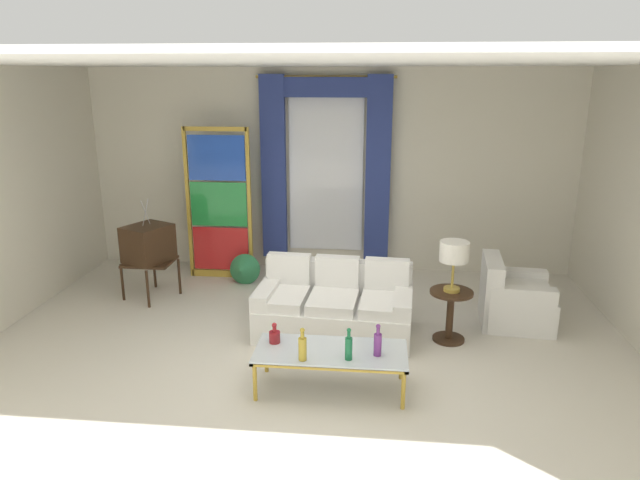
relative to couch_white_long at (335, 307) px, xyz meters
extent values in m
plane|color=silver|center=(-0.28, -0.71, -0.30)|extent=(16.00, 16.00, 0.00)
cube|color=silver|center=(-0.28, 2.35, 1.20)|extent=(8.00, 0.12, 3.00)
cube|color=white|center=(-0.28, 0.09, 2.72)|extent=(8.00, 7.60, 0.04)
cube|color=white|center=(-0.32, 2.27, 1.25)|extent=(1.10, 0.02, 2.50)
cylinder|color=gold|center=(-0.32, 2.19, 2.56)|extent=(2.00, 0.04, 0.04)
cube|color=navy|center=(-1.09, 2.17, 1.25)|extent=(0.36, 0.12, 2.70)
cube|color=navy|center=(0.45, 2.17, 1.25)|extent=(0.36, 0.12, 2.70)
cube|color=navy|center=(-0.32, 2.17, 2.42)|extent=(1.80, 0.10, 0.28)
cube|color=white|center=(-0.01, -0.09, -0.11)|extent=(1.79, 1.01, 0.38)
cube|color=white|center=(0.02, 0.28, 0.09)|extent=(1.75, 0.31, 0.78)
cube|color=white|center=(0.77, -0.14, -0.02)|extent=(0.25, 0.87, 0.56)
cube|color=white|center=(-0.78, -0.04, -0.02)|extent=(0.25, 0.87, 0.56)
cube|color=white|center=(0.57, -0.18, 0.14)|extent=(0.58, 0.77, 0.12)
cube|color=white|center=(0.59, 0.14, 0.36)|extent=(0.52, 0.17, 0.40)
cube|color=white|center=(-0.01, -0.14, 0.14)|extent=(0.58, 0.77, 0.12)
cube|color=white|center=(0.01, 0.18, 0.36)|extent=(0.52, 0.17, 0.40)
cube|color=white|center=(-0.59, -0.10, 0.14)|extent=(0.58, 0.77, 0.12)
cube|color=white|center=(-0.57, 0.22, 0.36)|extent=(0.52, 0.17, 0.40)
cube|color=silver|center=(0.06, -1.30, 0.10)|extent=(1.43, 0.62, 0.02)
cube|color=gold|center=(0.06, -1.01, 0.08)|extent=(1.43, 0.04, 0.03)
cube|color=gold|center=(0.06, -1.59, 0.08)|extent=(1.43, 0.04, 0.03)
cube|color=gold|center=(-0.63, -1.30, 0.08)|extent=(0.04, 0.62, 0.03)
cube|color=gold|center=(0.76, -1.30, 0.08)|extent=(0.04, 0.62, 0.03)
cylinder|color=gold|center=(-0.61, -1.03, -0.11)|extent=(0.04, 0.04, 0.38)
cylinder|color=gold|center=(0.74, -1.03, -0.11)|extent=(0.04, 0.04, 0.38)
cylinder|color=gold|center=(-0.61, -1.57, -0.11)|extent=(0.04, 0.04, 0.38)
cylinder|color=gold|center=(0.74, -1.57, -0.11)|extent=(0.04, 0.04, 0.38)
cylinder|color=#196B3D|center=(0.24, -1.46, 0.21)|extent=(0.07, 0.07, 0.21)
cylinder|color=#196B3D|center=(0.24, -1.46, 0.35)|extent=(0.03, 0.03, 0.06)
sphere|color=#196B3D|center=(0.24, -1.46, 0.40)|extent=(0.04, 0.04, 0.04)
cylinder|color=maroon|center=(-0.49, -1.19, 0.16)|extent=(0.11, 0.11, 0.11)
cylinder|color=maroon|center=(-0.49, -1.19, 0.24)|extent=(0.04, 0.04, 0.05)
sphere|color=maroon|center=(-0.49, -1.19, 0.29)|extent=(0.05, 0.05, 0.05)
cylinder|color=#753384|center=(0.50, -1.35, 0.21)|extent=(0.07, 0.07, 0.21)
cylinder|color=#753384|center=(0.50, -1.35, 0.35)|extent=(0.03, 0.03, 0.06)
sphere|color=#753384|center=(0.50, -1.35, 0.40)|extent=(0.04, 0.04, 0.04)
cylinder|color=gold|center=(-0.18, -1.51, 0.21)|extent=(0.08, 0.08, 0.21)
cylinder|color=gold|center=(-0.18, -1.51, 0.35)|extent=(0.03, 0.03, 0.06)
sphere|color=gold|center=(-0.18, -1.51, 0.40)|extent=(0.04, 0.04, 0.04)
cube|color=#382314|center=(-2.54, 0.81, 0.20)|extent=(0.62, 0.54, 0.03)
cylinder|color=#382314|center=(-2.88, 0.66, -0.05)|extent=(0.04, 0.04, 0.50)
cylinder|color=#382314|center=(-2.64, 1.16, -0.05)|extent=(0.04, 0.04, 0.50)
cylinder|color=#382314|center=(-2.45, 0.45, -0.05)|extent=(0.04, 0.04, 0.50)
cylinder|color=#382314|center=(-2.20, 0.96, -0.05)|extent=(0.04, 0.04, 0.50)
cube|color=#382314|center=(-2.54, 0.81, 0.45)|extent=(0.67, 0.71, 0.48)
cube|color=black|center=(-2.75, 0.91, 0.47)|extent=(0.18, 0.36, 0.30)
cylinder|color=gold|center=(-2.79, 0.84, 0.28)|extent=(0.03, 0.04, 0.04)
cylinder|color=gold|center=(-2.72, 0.98, 0.28)|extent=(0.03, 0.04, 0.04)
cylinder|color=silver|center=(-2.54, 0.81, 0.87)|extent=(0.06, 0.12, 0.34)
cylinder|color=silver|center=(-2.54, 0.81, 0.87)|extent=(0.06, 0.12, 0.34)
cube|color=white|center=(2.16, 0.44, -0.10)|extent=(0.87, 0.87, 0.40)
cube|color=white|center=(2.16, 0.44, 0.15)|extent=(0.75, 0.75, 0.10)
cube|color=white|center=(1.84, 0.47, 0.10)|extent=(0.27, 0.81, 0.80)
cube|color=white|center=(2.19, 0.76, -0.01)|extent=(0.75, 0.25, 0.58)
cube|color=white|center=(2.13, 0.12, -0.01)|extent=(0.75, 0.25, 0.58)
cube|color=gold|center=(-2.27, 1.69, 0.80)|extent=(0.05, 0.05, 2.20)
cube|color=gold|center=(-1.37, 1.69, 0.80)|extent=(0.05, 0.05, 2.20)
cube|color=gold|center=(-1.82, 1.69, 1.87)|extent=(0.90, 0.05, 0.06)
cube|color=gold|center=(-1.82, 1.69, -0.25)|extent=(0.90, 0.05, 0.10)
cube|color=red|center=(-1.82, 1.69, 0.13)|extent=(0.82, 0.02, 0.64)
cube|color=#238E3D|center=(-1.82, 1.69, 0.80)|extent=(0.82, 0.02, 0.64)
cube|color=#1E47B7|center=(-1.82, 1.69, 1.46)|extent=(0.82, 0.02, 0.64)
cylinder|color=beige|center=(-1.41, 1.51, -0.27)|extent=(0.16, 0.16, 0.06)
ellipsoid|color=#17587D|center=(-1.41, 1.51, -0.16)|extent=(0.18, 0.32, 0.20)
sphere|color=#17587D|center=(-1.41, 1.65, -0.05)|extent=(0.09, 0.09, 0.09)
cone|color=gold|center=(-1.41, 1.71, -0.05)|extent=(0.02, 0.04, 0.02)
cone|color=#328B53|center=(-1.41, 1.33, -0.06)|extent=(0.44, 0.40, 0.50)
cylinder|color=#382314|center=(1.30, -0.11, 0.28)|extent=(0.48, 0.48, 0.03)
cylinder|color=#382314|center=(1.30, -0.11, -0.01)|extent=(0.08, 0.08, 0.55)
cylinder|color=#382314|center=(1.30, -0.11, -0.29)|extent=(0.36, 0.36, 0.03)
cylinder|color=#B29338|center=(1.30, -0.11, 0.31)|extent=(0.18, 0.18, 0.04)
cylinder|color=#B29338|center=(1.30, -0.11, 0.51)|extent=(0.03, 0.03, 0.36)
cylinder|color=white|center=(1.30, -0.11, 0.75)|extent=(0.32, 0.32, 0.22)
camera|label=1|loc=(0.47, -6.19, 2.62)|focal=32.33mm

